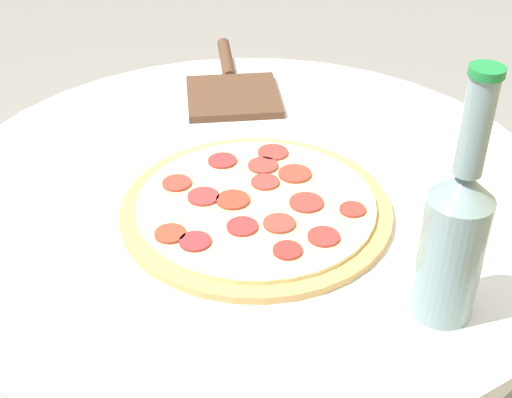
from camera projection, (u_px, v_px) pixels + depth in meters
table at (250, 291)px, 1.06m from camera, size 0.83×0.83×0.74m
pizza at (256, 207)px, 0.89m from camera, size 0.34×0.34×0.02m
beer_bottle at (454, 235)px, 0.70m from camera, size 0.07×0.07×0.28m
pizza_paddle at (232, 88)px, 1.18m from camera, size 0.31×0.18×0.02m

